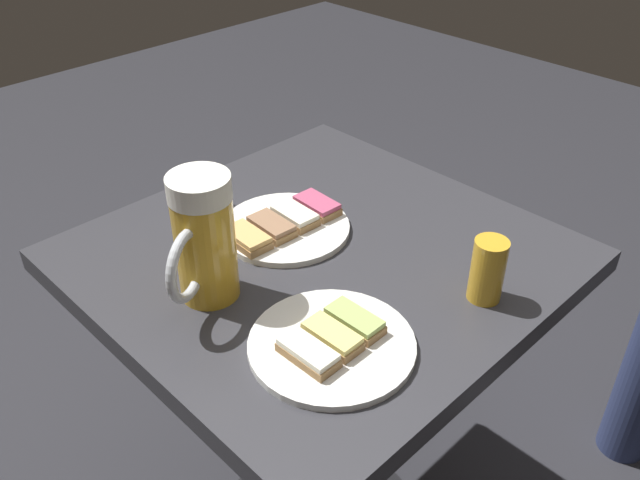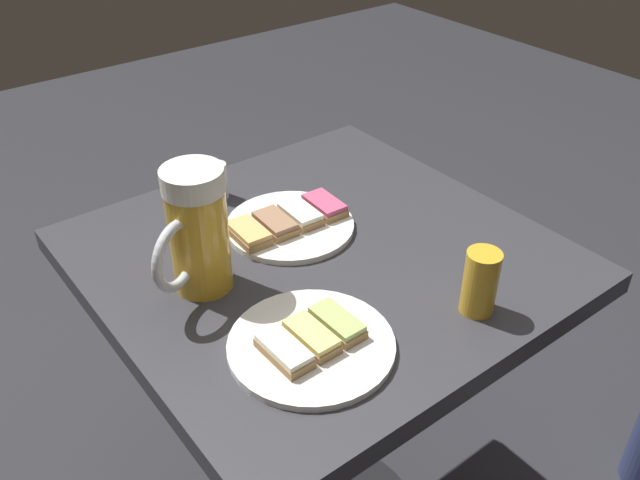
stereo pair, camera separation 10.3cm
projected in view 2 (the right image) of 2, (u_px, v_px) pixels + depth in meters
cafe_table at (320, 340)px, 1.14m from camera, size 0.66×0.65×0.74m
plate_near at (311, 343)px, 0.85m from camera, size 0.22×0.22×0.03m
plate_far at (288, 224)px, 1.08m from camera, size 0.21×0.21×0.03m
beer_mug at (196, 232)px, 0.91m from camera, size 0.14×0.10×0.19m
beer_glass_small at (480, 282)px, 0.90m from camera, size 0.05×0.05×0.09m
salt_shaker at (218, 181)px, 1.16m from camera, size 0.03×0.03×0.06m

